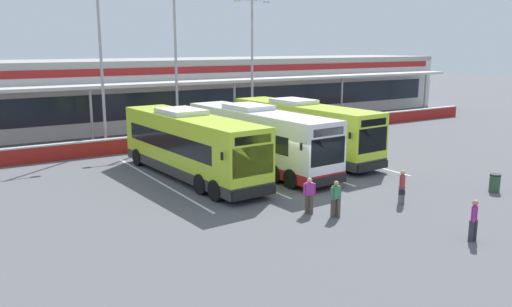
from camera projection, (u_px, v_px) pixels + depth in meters
The scene contains 18 objects.
ground_plane at pixel (319, 190), 26.57m from camera, with size 200.00×200.00×0.00m, color #56565B.
terminal_building at pixel (136, 92), 48.19m from camera, with size 70.00×13.00×6.00m.
red_barrier_wall at pixel (195, 138), 38.44m from camera, with size 60.00×0.40×1.10m.
coach_bus_leftmost at pixel (190, 146), 28.70m from camera, with size 3.47×12.27×3.78m.
coach_bus_left_centre at pixel (258, 139), 30.84m from camera, with size 3.47×12.27×3.78m.
coach_bus_centre at pixel (303, 131), 33.98m from camera, with size 3.47×12.27×3.78m.
bay_stripe_far_west at pixel (159, 181), 28.22m from camera, with size 0.14×13.00×0.01m, color silver.
bay_stripe_west at pixel (226, 172), 30.43m from camera, with size 0.14×13.00×0.01m, color silver.
bay_stripe_mid_west at pixel (284, 163), 32.63m from camera, with size 0.14×13.00×0.01m, color silver.
bay_stripe_centre at pixel (335, 156), 34.83m from camera, with size 0.14×13.00×0.01m, color silver.
pedestrian_with_handbag at pixel (402, 186), 24.08m from camera, with size 0.57×0.57×1.62m.
pedestrian_in_dark_coat at pixel (336, 198), 22.20m from camera, with size 0.53×0.30×1.62m.
pedestrian_child at pixel (474, 219), 19.49m from camera, with size 0.50×0.38×1.62m.
pedestrian_near_bin at pixel (309, 194), 22.71m from camera, with size 0.53×0.39×1.62m.
lamp_post_west at pixel (101, 60), 35.60m from camera, with size 3.24×0.28×11.00m.
lamp_post_centre at pixel (176, 59), 39.24m from camera, with size 3.24×0.28×11.00m.
lamp_post_east at pixel (252, 58), 42.64m from camera, with size 3.24×0.28×11.00m.
litter_bin at pixel (495, 183), 26.14m from camera, with size 0.54×0.54×0.93m.
Camera 1 is at (-16.44, -19.92, 7.27)m, focal length 36.37 mm.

